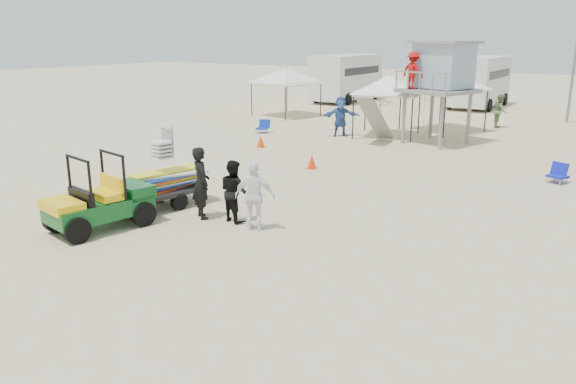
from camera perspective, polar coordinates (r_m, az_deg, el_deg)
The scene contains 19 objects.
ground at distance 10.63m, azimuth -11.31°, elevation -10.04°, with size 140.00×140.00×0.00m, color beige.
utility_cart at distance 14.23m, azimuth -18.86°, elevation -0.35°, with size 1.63×2.57×1.81m.
surf_trailer at distance 15.72m, azimuth -12.22°, elevation 1.46°, with size 1.54×2.35×1.98m.
man_left at distance 14.46m, azimuth -8.83°, elevation 0.91°, with size 0.68×0.45×1.86m, color black.
man_mid at distance 14.15m, azimuth -5.56°, elevation 0.12°, with size 0.77×0.60×1.58m, color black.
man_right at distance 13.45m, azimuth -3.38°, elevation -0.44°, with size 0.98×0.41×1.68m, color white.
lifeguard_tower at distance 25.27m, azimuth 15.04°, elevation 11.93°, with size 3.34×3.34×4.26m.
canopy_white_a at distance 26.65m, azimuth 10.19°, elevation 11.29°, with size 3.36×3.36×3.22m.
canopy_white_b at distance 33.24m, azimuth -0.20°, elevation 12.20°, with size 3.64×3.64×3.15m.
canopy_white_c at distance 28.83m, azimuth 15.66°, elevation 11.41°, with size 4.05×4.05×3.29m.
umbrella_a at distance 28.60m, azimuth 9.32°, elevation 7.81°, with size 1.72×1.75×1.58m, color #AD2912.
umbrella_b at distance 30.65m, azimuth 13.67°, elevation 8.20°, with size 1.85×1.89×1.70m, color yellow.
cone_near at distance 19.92m, azimuth 2.43°, elevation 3.10°, with size 0.34×0.34×0.50m, color #F93407.
cone_far at distance 23.85m, azimuth -2.79°, elevation 5.17°, with size 0.34×0.34×0.50m, color #DB4006.
beach_chair_a at distance 27.50m, azimuth -2.53°, elevation 6.69°, with size 0.68×0.75×0.64m.
beach_chair_c at distance 19.97m, azimuth 25.78°, elevation 1.76°, with size 0.70×0.77×0.64m.
rv_far_left at distance 41.39m, azimuth 5.97°, elevation 11.67°, with size 2.64×6.80×3.25m.
rv_mid_left at distance 39.60m, azimuth 18.87°, elevation 10.76°, with size 2.65×6.50×3.25m.
distant_beachgoers at distance 27.27m, azimuth 16.78°, elevation 7.16°, with size 13.77×14.73×1.85m.
Camera 1 is at (6.84, -6.76, 4.54)m, focal length 35.00 mm.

